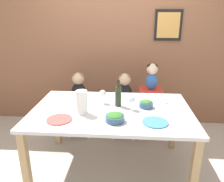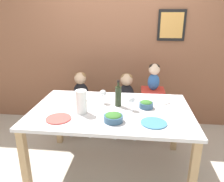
{
  "view_description": "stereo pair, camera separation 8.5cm",
  "coord_description": "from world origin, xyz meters",
  "px_view_note": "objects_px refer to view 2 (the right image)",
  "views": [
    {
      "loc": [
        0.16,
        -2.18,
        1.74
      ],
      "look_at": [
        0.0,
        0.08,
        0.95
      ],
      "focal_mm": 35.0,
      "sensor_mm": 36.0,
      "label": 1
    },
    {
      "loc": [
        0.25,
        -2.17,
        1.74
      ],
      "look_at": [
        0.0,
        0.08,
        0.95
      ],
      "focal_mm": 35.0,
      "sensor_mm": 36.0,
      "label": 2
    }
  ],
  "objects_px": {
    "wine_glass_far": "(103,94)",
    "dinner_plate_front_right": "(154,123)",
    "dinner_plate_front_left": "(58,119)",
    "person_baby_right": "(154,74)",
    "dinner_plate_back_left": "(80,99)",
    "person_child_left": "(81,87)",
    "paper_towel_roll": "(81,102)",
    "chair_far_left": "(82,109)",
    "wine_glass_near": "(131,100)",
    "person_child_center": "(126,89)",
    "salad_bowl_large": "(113,117)",
    "salad_bowl_small": "(146,104)",
    "dinner_plate_back_right": "(159,101)",
    "wine_bottle": "(118,96)",
    "chair_right_highchair": "(152,101)",
    "chair_far_center": "(126,111)"
  },
  "relations": [
    {
      "from": "chair_right_highchair",
      "to": "person_child_left",
      "type": "height_order",
      "value": "person_child_left"
    },
    {
      "from": "chair_right_highchair",
      "to": "dinner_plate_back_right",
      "type": "height_order",
      "value": "dinner_plate_back_right"
    },
    {
      "from": "chair_far_left",
      "to": "wine_glass_near",
      "type": "bearing_deg",
      "value": -46.27
    },
    {
      "from": "salad_bowl_large",
      "to": "wine_glass_far",
      "type": "bearing_deg",
      "value": 110.57
    },
    {
      "from": "person_baby_right",
      "to": "paper_towel_roll",
      "type": "relative_size",
      "value": 1.51
    },
    {
      "from": "chair_far_left",
      "to": "paper_towel_roll",
      "type": "height_order",
      "value": "paper_towel_roll"
    },
    {
      "from": "chair_far_left",
      "to": "chair_far_center",
      "type": "distance_m",
      "value": 0.67
    },
    {
      "from": "salad_bowl_small",
      "to": "dinner_plate_back_left",
      "type": "relative_size",
      "value": 0.62
    },
    {
      "from": "wine_glass_far",
      "to": "wine_glass_near",
      "type": "bearing_deg",
      "value": -26.63
    },
    {
      "from": "wine_glass_near",
      "to": "dinner_plate_back_left",
      "type": "height_order",
      "value": "wine_glass_near"
    },
    {
      "from": "paper_towel_roll",
      "to": "dinner_plate_front_right",
      "type": "distance_m",
      "value": 0.76
    },
    {
      "from": "chair_right_highchair",
      "to": "wine_glass_near",
      "type": "height_order",
      "value": "wine_glass_near"
    },
    {
      "from": "person_child_left",
      "to": "paper_towel_roll",
      "type": "relative_size",
      "value": 1.99
    },
    {
      "from": "salad_bowl_large",
      "to": "dinner_plate_back_left",
      "type": "xyz_separation_m",
      "value": [
        -0.47,
        0.54,
        -0.04
      ]
    },
    {
      "from": "wine_glass_near",
      "to": "salad_bowl_small",
      "type": "xyz_separation_m",
      "value": [
        0.16,
        0.08,
        -0.07
      ]
    },
    {
      "from": "chair_far_left",
      "to": "salad_bowl_small",
      "type": "distance_m",
      "value": 1.23
    },
    {
      "from": "wine_bottle",
      "to": "person_child_left",
      "type": "bearing_deg",
      "value": 131.27
    },
    {
      "from": "dinner_plate_front_left",
      "to": "dinner_plate_front_right",
      "type": "relative_size",
      "value": 1.0
    },
    {
      "from": "person_baby_right",
      "to": "wine_glass_far",
      "type": "height_order",
      "value": "person_baby_right"
    },
    {
      "from": "salad_bowl_small",
      "to": "dinner_plate_front_right",
      "type": "relative_size",
      "value": 0.62
    },
    {
      "from": "paper_towel_roll",
      "to": "dinner_plate_front_left",
      "type": "distance_m",
      "value": 0.28
    },
    {
      "from": "person_baby_right",
      "to": "dinner_plate_back_left",
      "type": "xyz_separation_m",
      "value": [
        -0.92,
        -0.53,
        -0.2
      ]
    },
    {
      "from": "salad_bowl_small",
      "to": "dinner_plate_back_right",
      "type": "distance_m",
      "value": 0.27
    },
    {
      "from": "person_child_left",
      "to": "wine_bottle",
      "type": "bearing_deg",
      "value": -48.73
    },
    {
      "from": "person_baby_right",
      "to": "person_child_left",
      "type": "bearing_deg",
      "value": -179.97
    },
    {
      "from": "paper_towel_roll",
      "to": "person_child_left",
      "type": "bearing_deg",
      "value": 104.84
    },
    {
      "from": "salad_bowl_small",
      "to": "dinner_plate_back_left",
      "type": "distance_m",
      "value": 0.82
    },
    {
      "from": "chair_right_highchair",
      "to": "person_baby_right",
      "type": "distance_m",
      "value": 0.4
    },
    {
      "from": "salad_bowl_small",
      "to": "dinner_plate_back_left",
      "type": "height_order",
      "value": "salad_bowl_small"
    },
    {
      "from": "person_baby_right",
      "to": "wine_bottle",
      "type": "height_order",
      "value": "person_baby_right"
    },
    {
      "from": "wine_bottle",
      "to": "dinner_plate_back_right",
      "type": "distance_m",
      "value": 0.52
    },
    {
      "from": "person_baby_right",
      "to": "wine_glass_far",
      "type": "bearing_deg",
      "value": -134.82
    },
    {
      "from": "chair_far_left",
      "to": "chair_far_center",
      "type": "relative_size",
      "value": 1.0
    },
    {
      "from": "dinner_plate_front_left",
      "to": "wine_glass_far",
      "type": "bearing_deg",
      "value": 51.11
    },
    {
      "from": "chair_far_left",
      "to": "dinner_plate_front_left",
      "type": "xyz_separation_m",
      "value": [
        0.05,
        -1.09,
        0.38
      ]
    },
    {
      "from": "dinner_plate_front_right",
      "to": "person_child_center",
      "type": "bearing_deg",
      "value": 106.02
    },
    {
      "from": "wine_glass_far",
      "to": "person_baby_right",
      "type": "bearing_deg",
      "value": 45.18
    },
    {
      "from": "paper_towel_roll",
      "to": "dinner_plate_front_left",
      "type": "bearing_deg",
      "value": -139.16
    },
    {
      "from": "chair_right_highchair",
      "to": "salad_bowl_small",
      "type": "xyz_separation_m",
      "value": [
        -0.13,
        -0.71,
        0.24
      ]
    },
    {
      "from": "wine_glass_far",
      "to": "dinner_plate_front_right",
      "type": "height_order",
      "value": "wine_glass_far"
    },
    {
      "from": "person_child_center",
      "to": "salad_bowl_large",
      "type": "height_order",
      "value": "person_child_center"
    },
    {
      "from": "chair_right_highchair",
      "to": "salad_bowl_large",
      "type": "relative_size",
      "value": 3.94
    },
    {
      "from": "salad_bowl_large",
      "to": "dinner_plate_back_left",
      "type": "distance_m",
      "value": 0.72
    },
    {
      "from": "chair_far_left",
      "to": "wine_glass_near",
      "type": "distance_m",
      "value": 1.19
    },
    {
      "from": "chair_far_left",
      "to": "dinner_plate_back_right",
      "type": "distance_m",
      "value": 1.25
    },
    {
      "from": "person_baby_right",
      "to": "dinner_plate_front_right",
      "type": "height_order",
      "value": "person_baby_right"
    },
    {
      "from": "chair_far_left",
      "to": "person_baby_right",
      "type": "distance_m",
      "value": 1.19
    },
    {
      "from": "chair_far_left",
      "to": "paper_towel_roll",
      "type": "relative_size",
      "value": 1.9
    },
    {
      "from": "chair_right_highchair",
      "to": "person_child_center",
      "type": "relative_size",
      "value": 1.5
    },
    {
      "from": "chair_far_center",
      "to": "wine_bottle",
      "type": "height_order",
      "value": "wine_bottle"
    }
  ]
}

